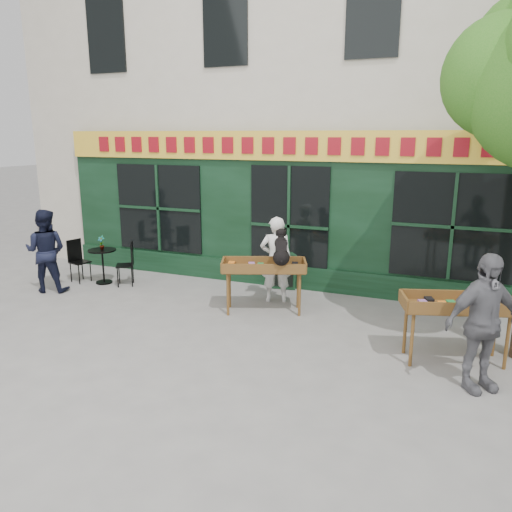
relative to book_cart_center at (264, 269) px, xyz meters
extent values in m
plane|color=slate|center=(-0.06, -0.71, -0.82)|extent=(80.00, 80.00, 0.00)
cube|color=beige|center=(-0.06, 5.29, 4.18)|extent=(14.00, 7.00, 10.00)
cube|color=black|center=(-0.06, 1.71, 0.78)|extent=(11.00, 0.16, 3.20)
cube|color=yellow|center=(-0.06, 1.59, 2.18)|extent=(11.00, 0.06, 0.60)
cube|color=maroon|center=(-0.06, 1.55, 2.18)|extent=(9.60, 0.03, 0.34)
cube|color=black|center=(-0.06, 1.61, -0.57)|extent=(11.00, 0.10, 0.50)
cube|color=black|center=(-0.06, 1.61, 0.53)|extent=(1.70, 0.05, 2.50)
cube|color=black|center=(-3.26, 1.61, 0.73)|extent=(2.20, 0.05, 2.00)
cube|color=black|center=(3.14, 1.61, 0.73)|extent=(2.20, 0.05, 2.00)
sphere|color=#236316|center=(3.64, -0.21, 3.18)|extent=(1.70, 1.70, 1.70)
cylinder|color=brown|center=(-0.53, -0.44, -0.42)|extent=(0.05, 0.05, 0.80)
cylinder|color=brown|center=(0.69, 0.03, -0.42)|extent=(0.05, 0.05, 0.80)
cylinder|color=brown|center=(-0.69, -0.03, -0.42)|extent=(0.05, 0.05, 0.80)
cylinder|color=brown|center=(0.53, 0.44, -0.42)|extent=(0.05, 0.05, 0.80)
cube|color=brown|center=(0.00, 0.00, 0.00)|extent=(1.61, 1.08, 0.05)
cube|color=brown|center=(0.10, -0.27, 0.08)|extent=(1.41, 0.58, 0.18)
cube|color=brown|center=(-0.10, 0.27, 0.08)|extent=(1.41, 0.58, 0.18)
cube|color=brown|center=(0.00, 0.00, 0.06)|extent=(1.36, 0.84, 0.06)
imported|color=white|center=(0.00, 0.65, 0.03)|extent=(0.72, 0.60, 1.70)
cylinder|color=brown|center=(2.76, -1.32, -0.42)|extent=(0.05, 0.05, 0.80)
cylinder|color=brown|center=(4.00, -0.93, -0.42)|extent=(0.05, 0.05, 0.80)
cylinder|color=brown|center=(2.63, -0.90, -0.42)|extent=(0.05, 0.05, 0.80)
cylinder|color=brown|center=(3.87, -0.51, -0.42)|extent=(0.05, 0.05, 0.80)
cube|color=brown|center=(3.32, -0.92, 0.00)|extent=(1.61, 1.01, 0.05)
cube|color=brown|center=(3.41, -1.19, 0.08)|extent=(1.44, 0.49, 0.18)
cube|color=brown|center=(3.23, -0.64, 0.08)|extent=(1.44, 0.49, 0.18)
cube|color=brown|center=(3.32, -0.92, 0.06)|extent=(1.36, 0.77, 0.06)
imported|color=slate|center=(3.62, -1.67, 0.08)|extent=(1.11, 1.00, 1.81)
cylinder|color=black|center=(-3.96, 0.36, -0.80)|extent=(0.36, 0.36, 0.03)
cylinder|color=black|center=(-3.96, 0.36, -0.44)|extent=(0.04, 0.04, 0.72)
cylinder|color=black|center=(-3.96, 0.36, -0.07)|extent=(0.60, 0.60, 0.03)
cube|color=black|center=(-4.51, 0.26, -0.37)|extent=(0.43, 0.43, 0.03)
cube|color=black|center=(-4.67, 0.30, -0.12)|extent=(0.11, 0.36, 0.50)
cylinder|color=black|center=(-4.40, 0.08, -0.60)|extent=(0.02, 0.02, 0.44)
cylinder|color=black|center=(-4.33, 0.37, -0.60)|extent=(0.02, 0.02, 0.44)
cylinder|color=black|center=(-4.69, 0.15, -0.60)|extent=(0.02, 0.02, 0.44)
cylinder|color=black|center=(-4.62, 0.44, -0.60)|extent=(0.02, 0.02, 0.44)
cube|color=black|center=(-3.41, 0.41, -0.37)|extent=(0.49, 0.49, 0.03)
cube|color=black|center=(-3.26, 0.50, -0.12)|extent=(0.21, 0.32, 0.50)
cylinder|color=black|center=(-3.62, 0.46, -0.60)|extent=(0.02, 0.02, 0.44)
cylinder|color=black|center=(-3.46, 0.21, -0.60)|extent=(0.02, 0.02, 0.44)
cylinder|color=black|center=(-3.36, 0.62, -0.60)|extent=(0.02, 0.02, 0.44)
cylinder|color=black|center=(-3.20, 0.36, -0.60)|extent=(0.02, 0.02, 0.44)
imported|color=gray|center=(-3.96, 0.36, 0.10)|extent=(0.17, 0.11, 0.31)
imported|color=black|center=(-4.66, -0.54, 0.05)|extent=(1.03, 0.92, 1.74)
cube|color=black|center=(-0.13, 1.49, -0.42)|extent=(0.58, 0.25, 0.79)
cube|color=black|center=(-0.13, 1.47, -0.42)|extent=(0.48, 0.22, 0.65)
camera|label=1|loc=(3.20, -8.23, 2.40)|focal=35.00mm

